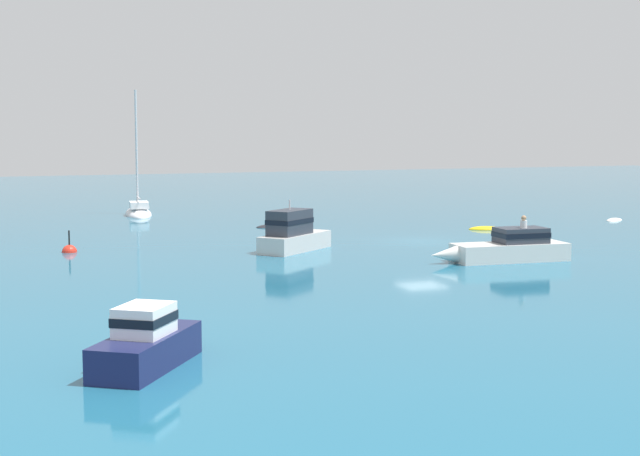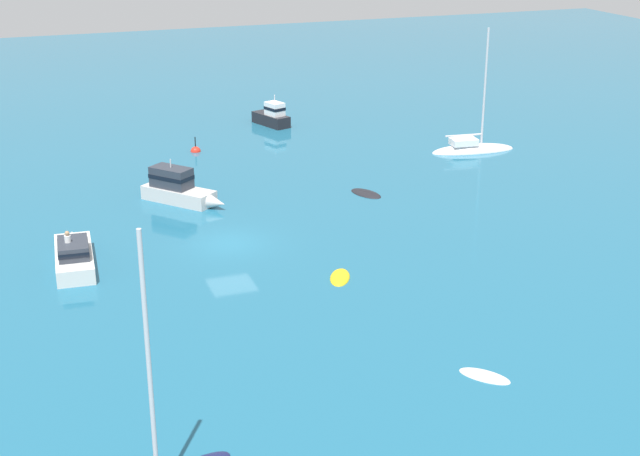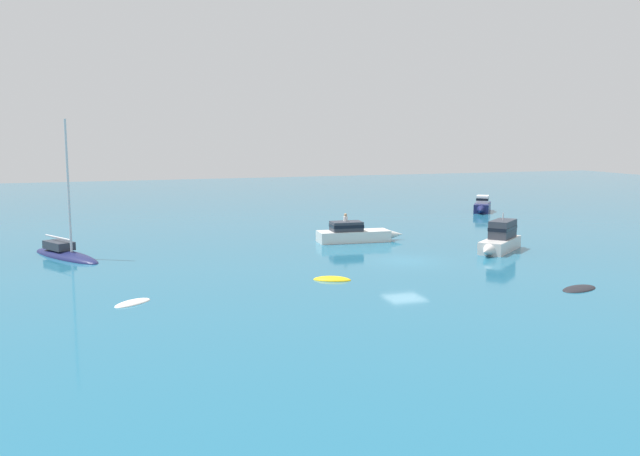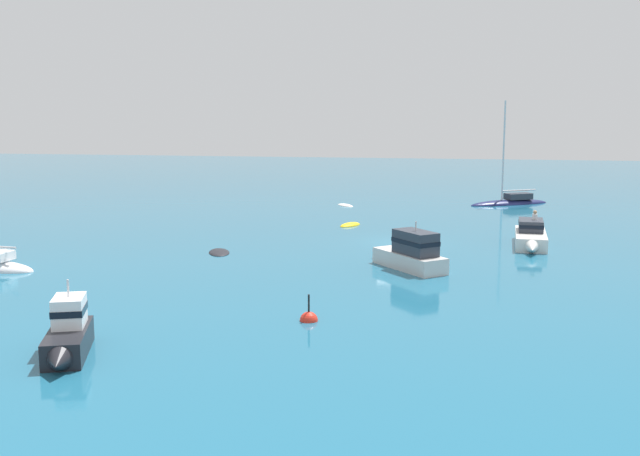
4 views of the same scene
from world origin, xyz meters
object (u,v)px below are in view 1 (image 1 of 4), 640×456
at_px(cabin_cruiser, 150,342).
at_px(channel_buoy, 70,252).
at_px(skiff, 614,220).
at_px(skiff_2, 486,230).
at_px(powerboat, 295,234).
at_px(sailboat, 138,213).
at_px(powerboat_1, 508,248).
at_px(skiff_1, 273,227).

distance_m(cabin_cruiser, channel_buoy, 24.21).
xyz_separation_m(cabin_cruiser, channel_buoy, (0.53, 24.19, -0.65)).
relative_size(cabin_cruiser, channel_buoy, 3.22).
bearing_deg(skiff, skiff_2, 151.01).
height_order(powerboat, skiff_2, powerboat).
height_order(skiff, channel_buoy, channel_buoy).
height_order(sailboat, channel_buoy, sailboat).
height_order(powerboat_1, skiff_1, powerboat_1).
bearing_deg(powerboat_1, powerboat, -37.28).
bearing_deg(channel_buoy, sailboat, 70.20).
bearing_deg(skiff, channel_buoy, 146.88).
relative_size(cabin_cruiser, skiff_2, 2.02).
relative_size(powerboat_1, channel_buoy, 4.62).
height_order(powerboat, powerboat_1, powerboat).
distance_m(sailboat, cabin_cruiser, 44.03).
bearing_deg(sailboat, skiff, -111.91).
bearing_deg(powerboat, skiff_1, 37.91).
relative_size(skiff, sailboat, 0.24).
relative_size(powerboat, cabin_cruiser, 1.11).
xyz_separation_m(powerboat_1, skiff, (17.26, 14.13, -0.64)).
relative_size(powerboat, channel_buoy, 3.58).
xyz_separation_m(skiff_1, skiff_2, (11.76, -6.36, 0.00)).
relative_size(powerboat, sailboat, 0.56).
xyz_separation_m(powerboat, powerboat_1, (8.14, -7.15, -0.23)).
bearing_deg(cabin_cruiser, skiff_1, 12.04).
xyz_separation_m(skiff_2, channel_buoy, (-25.18, -1.61, 0.01)).
distance_m(skiff_2, channel_buoy, 25.23).
bearing_deg(powerboat_1, cabin_cruiser, 38.79).
height_order(powerboat_1, skiff_2, powerboat_1).
distance_m(skiff_1, sailboat, 12.98).
distance_m(skiff_1, cabin_cruiser, 35.06).
xyz_separation_m(skiff_1, channel_buoy, (-13.42, -7.97, 0.01)).
xyz_separation_m(cabin_cruiser, skiff_2, (25.71, 25.80, -0.65)).
distance_m(cabin_cruiser, skiff_2, 36.43).
xyz_separation_m(powerboat, skiff, (25.40, 6.98, -0.86)).
xyz_separation_m(powerboat, cabin_cruiser, (-11.38, -20.69, -0.21)).
relative_size(skiff_1, cabin_cruiser, 0.57).
relative_size(skiff_1, sailboat, 0.29).
height_order(powerboat_1, cabin_cruiser, powerboat_1).
relative_size(powerboat, skiff_1, 1.93).
bearing_deg(powerboat, cabin_cruiser, -158.33).
bearing_deg(channel_buoy, cabin_cruiser, -91.24).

